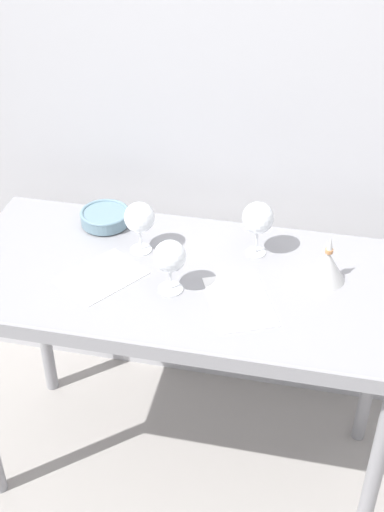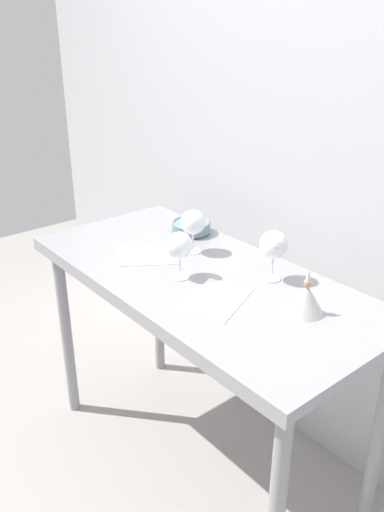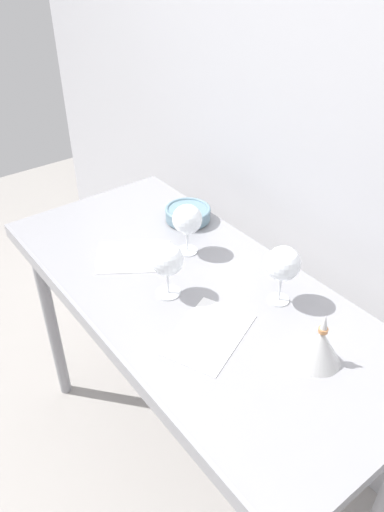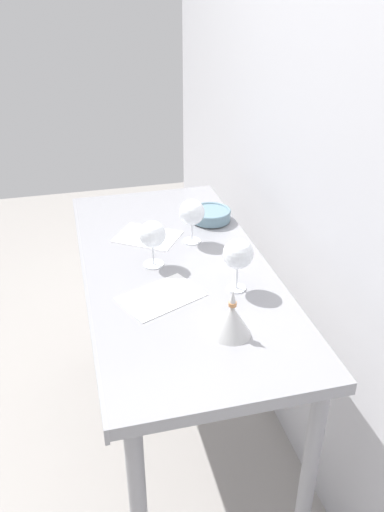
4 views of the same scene
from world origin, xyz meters
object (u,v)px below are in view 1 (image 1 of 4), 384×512
Objects in this scene: wine_glass_far_right at (258,219)px; tasting_sheet_upper at (240,301)px; tasting_bowl at (105,217)px; decanter_funnel at (327,266)px; wine_glass_far_left at (140,219)px; tasting_sheet_lower at (102,276)px; wine_glass_near_center at (170,257)px.

wine_glass_far_right is 0.28m from tasting_sheet_upper.
tasting_sheet_upper is 0.60m from tasting_bowl.
decanter_funnel is (0.75, -0.15, 0.02)m from tasting_bowl.
wine_glass_far_left is 0.74× the size of tasting_sheet_lower.
tasting_sheet_lower is 1.41× the size of tasting_bowl.
wine_glass_far_right reaches higher than tasting_sheet_upper.
tasting_sheet_upper is 1.66× the size of decanter_funnel.
tasting_sheet_lower is at bearing -74.30° from tasting_bowl.
wine_glass_far_right is at bearing -6.52° from tasting_bowl.
wine_glass_far_right reaches higher than tasting_sheet_lower.
tasting_bowl is at bearing 124.95° from tasting_sheet_upper.
tasting_sheet_lower is (-0.22, 0.02, -0.12)m from wine_glass_near_center.
tasting_sheet_upper is at bearing -92.93° from wine_glass_far_right.
decanter_funnel is at bearing -11.36° from tasting_bowl.
tasting_bowl is at bearing 168.64° from decanter_funnel.
tasting_bowl is (-0.30, 0.30, -0.09)m from wine_glass_near_center.
wine_glass_far_right is at bearing 46.92° from wine_glass_near_center.
wine_glass_near_center is at bearing -51.55° from wine_glass_far_left.
decanter_funnel is (0.67, 0.13, 0.05)m from tasting_sheet_lower.
wine_glass_far_left is 0.95× the size of wine_glass_far_right.
wine_glass_far_left is at bearing -170.37° from wine_glass_far_right.
wine_glass_far_right is at bearing 63.44° from tasting_sheet_upper.
wine_glass_far_right is 0.51m from tasting_sheet_lower.
wine_glass_near_center is 1.02× the size of tasting_bowl.
tasting_sheet_upper is (-0.01, -0.25, -0.13)m from wine_glass_far_right.
tasting_sheet_lower is 1.54× the size of decanter_funnel.
wine_glass_far_left is 1.02× the size of wine_glass_near_center.
decanter_funnel is at bearing 18.24° from wine_glass_near_center.
wine_glass_near_center is at bearing 30.12° from tasting_sheet_lower.
decanter_funnel is (0.23, -0.09, -0.08)m from wine_glass_far_right.
wine_glass_far_left is 1.04× the size of tasting_bowl.
tasting_sheet_upper is 0.29m from decanter_funnel.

